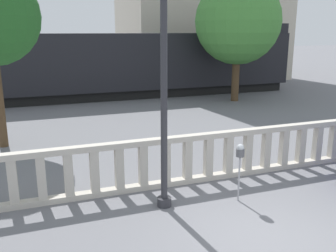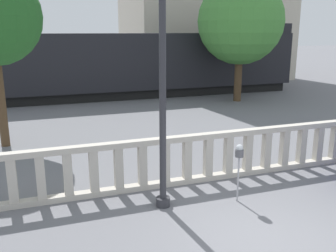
{
  "view_description": "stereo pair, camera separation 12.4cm",
  "coord_description": "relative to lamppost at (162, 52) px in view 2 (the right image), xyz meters",
  "views": [
    {
      "loc": [
        -3.96,
        -5.28,
        3.84
      ],
      "look_at": [
        -0.46,
        4.08,
        1.31
      ],
      "focal_mm": 40.0,
      "sensor_mm": 36.0,
      "label": 1
    },
    {
      "loc": [
        -3.84,
        -5.32,
        3.84
      ],
      "look_at": [
        -0.46,
        4.08,
        1.31
      ],
      "focal_mm": 40.0,
      "sensor_mm": 36.0,
      "label": 2
    }
  ],
  "objects": [
    {
      "name": "parking_meter",
      "position": [
        1.71,
        -0.34,
        -2.3
      ],
      "size": [
        0.19,
        0.19,
        1.38
      ],
      "color": "#99999E",
      "rests_on": "ground"
    },
    {
      "name": "ground_plane",
      "position": [
        1.32,
        -2.04,
        -3.43
      ],
      "size": [
        160.0,
        160.0,
        0.0
      ],
      "primitive_type": "plane",
      "color": "slate"
    },
    {
      "name": "tree_right",
      "position": [
        8.26,
        11.04,
        0.94
      ],
      "size": [
        4.67,
        4.67,
        6.72
      ],
      "color": "#4C3823",
      "rests_on": "ground"
    },
    {
      "name": "train_near",
      "position": [
        1.66,
        14.5,
        -1.47
      ],
      "size": [
        23.65,
        2.88,
        4.33
      ],
      "color": "black",
      "rests_on": "ground"
    },
    {
      "name": "balustrade",
      "position": [
        1.32,
        1.05,
        -2.79
      ],
      "size": [
        16.72,
        0.24,
        1.29
      ],
      "color": "#BCB5A8",
      "rests_on": "ground"
    },
    {
      "name": "lamppost",
      "position": [
        0.0,
        0.0,
        0.0
      ],
      "size": [
        0.38,
        0.38,
        6.02
      ],
      "color": "#2D2D33",
      "rests_on": "ground"
    }
  ]
}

